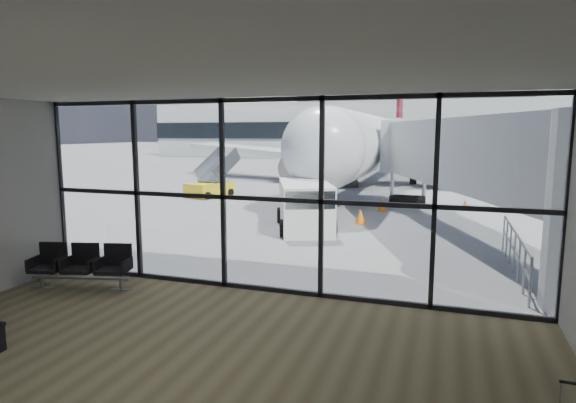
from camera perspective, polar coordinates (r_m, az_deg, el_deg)
The scene contains 20 objects.
ground at distance 50.49m, azimuth 14.10°, elevation 3.73°, with size 220.00×220.00×0.00m, color slate.
lounge_shell at distance 6.71m, azimuth -16.62°, elevation -1.27°, with size 12.02×8.01×4.51m.
glass_curtain_wall at distance 11.00m, azimuth -2.08°, elevation 0.53°, with size 12.10×0.12×4.50m.
jet_bridge at distance 17.34m, azimuth 22.05°, elevation 4.44°, with size 8.00×16.50×4.33m.
apron_railing at distance 14.14m, azimuth 25.29°, elevation -4.83°, with size 0.06×5.46×1.11m.
far_terminal at distance 72.32m, azimuth 15.14°, elevation 8.31°, with size 80.00×12.20×11.00m.
tree_0 at distance 95.62m, azimuth -12.37°, elevation 8.56°, with size 4.95×4.95×7.12m.
tree_1 at distance 92.71m, azimuth -9.16°, elevation 9.04°, with size 5.61×5.61×8.07m.
tree_2 at distance 90.11m, azimuth -5.73°, elevation 9.53°, with size 6.27×6.27×9.03m.
tree_3 at distance 87.81m, azimuth -2.10°, elevation 8.79°, with size 4.95×4.95×7.12m.
tree_4 at distance 85.89m, azimuth 1.69°, elevation 9.22°, with size 5.61×5.61×8.07m.
tree_5 at distance 84.37m, azimuth 5.65°, elevation 9.62°, with size 6.27×6.27×9.03m.
seating_row at distance 12.66m, azimuth -23.16°, elevation -6.78°, with size 2.40×1.19×1.06m.
airliner at distance 37.25m, azimuth 10.52°, elevation 6.89°, with size 32.53×37.59×9.69m.
service_van at distance 18.47m, azimuth 2.05°, elevation -0.47°, with size 3.24×4.55×1.82m.
belt_loader at distance 33.97m, azimuth 6.75°, elevation 2.89°, with size 2.41×4.16×1.82m.
mobile_stairs at distance 28.50m, azimuth -9.19°, elevation 1.70°, with size 2.32×3.49×2.25m.
traffic_cone_a at distance 23.34m, azimuth 11.07°, elevation -0.38°, with size 0.44×0.44×0.63m.
traffic_cone_b at distance 19.98m, azimuth 8.58°, elevation -1.75°, with size 0.44×0.44×0.62m.
traffic_cone_c at distance 24.63m, azimuth 20.23°, elevation -0.41°, with size 0.36×0.36×0.51m.
Camera 1 is at (3.83, -10.21, 3.71)m, focal length 30.00 mm.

